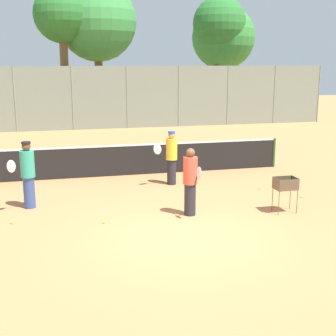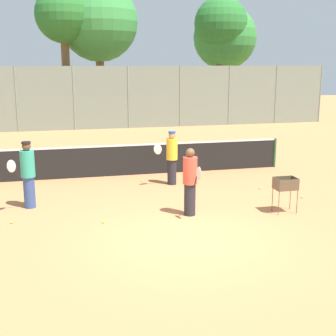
{
  "view_description": "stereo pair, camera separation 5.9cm",
  "coord_description": "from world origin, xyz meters",
  "px_view_note": "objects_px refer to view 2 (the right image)",
  "views": [
    {
      "loc": [
        -2.72,
        -9.29,
        3.79
      ],
      "look_at": [
        0.24,
        2.63,
        1.0
      ],
      "focal_mm": 50.0,
      "sensor_mm": 36.0,
      "label": 1
    },
    {
      "loc": [
        -2.66,
        -9.31,
        3.79
      ],
      "look_at": [
        0.24,
        2.63,
        1.0
      ],
      "focal_mm": 50.0,
      "sensor_mm": 36.0,
      "label": 2
    }
  ],
  "objects_px": {
    "player_white_outfit": "(28,174)",
    "ball_cart": "(285,187)",
    "parked_car": "(171,108)",
    "tennis_net": "(137,159)",
    "player_red_cap": "(172,157)",
    "player_yellow_shirt": "(190,181)"
  },
  "relations": [
    {
      "from": "player_red_cap",
      "to": "ball_cart",
      "type": "distance_m",
      "value": 4.04
    },
    {
      "from": "player_white_outfit",
      "to": "ball_cart",
      "type": "xyz_separation_m",
      "value": [
        6.4,
        -1.95,
        -0.24
      ]
    },
    {
      "from": "tennis_net",
      "to": "parked_car",
      "type": "height_order",
      "value": "parked_car"
    },
    {
      "from": "player_red_cap",
      "to": "parked_car",
      "type": "height_order",
      "value": "player_red_cap"
    },
    {
      "from": "player_red_cap",
      "to": "ball_cart",
      "type": "xyz_separation_m",
      "value": [
        2.13,
        -3.43,
        -0.2
      ]
    },
    {
      "from": "player_red_cap",
      "to": "player_yellow_shirt",
      "type": "relative_size",
      "value": 0.98
    },
    {
      "from": "player_white_outfit",
      "to": "parked_car",
      "type": "distance_m",
      "value": 20.97
    },
    {
      "from": "tennis_net",
      "to": "player_white_outfit",
      "type": "xyz_separation_m",
      "value": [
        -3.42,
        -3.01,
        0.37
      ]
    },
    {
      "from": "player_white_outfit",
      "to": "ball_cart",
      "type": "relative_size",
      "value": 1.95
    },
    {
      "from": "player_white_outfit",
      "to": "ball_cart",
      "type": "distance_m",
      "value": 6.7
    },
    {
      "from": "tennis_net",
      "to": "player_red_cap",
      "type": "height_order",
      "value": "player_red_cap"
    },
    {
      "from": "player_yellow_shirt",
      "to": "parked_car",
      "type": "distance_m",
      "value": 21.23
    },
    {
      "from": "player_white_outfit",
      "to": "player_red_cap",
      "type": "height_order",
      "value": "player_white_outfit"
    },
    {
      "from": "player_red_cap",
      "to": "tennis_net",
      "type": "bearing_deg",
      "value": -82.71
    },
    {
      "from": "tennis_net",
      "to": "player_white_outfit",
      "type": "distance_m",
      "value": 4.57
    },
    {
      "from": "player_red_cap",
      "to": "parked_car",
      "type": "distance_m",
      "value": 18.16
    },
    {
      "from": "ball_cart",
      "to": "parked_car",
      "type": "distance_m",
      "value": 21.17
    },
    {
      "from": "tennis_net",
      "to": "ball_cart",
      "type": "distance_m",
      "value": 5.79
    },
    {
      "from": "parked_car",
      "to": "player_white_outfit",
      "type": "bearing_deg",
      "value": -114.42
    },
    {
      "from": "player_white_outfit",
      "to": "player_red_cap",
      "type": "xyz_separation_m",
      "value": [
        4.27,
        1.47,
        -0.04
      ]
    },
    {
      "from": "player_yellow_shirt",
      "to": "ball_cart",
      "type": "bearing_deg",
      "value": 75.67
    },
    {
      "from": "player_red_cap",
      "to": "player_yellow_shirt",
      "type": "bearing_deg",
      "value": 63.04
    }
  ]
}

